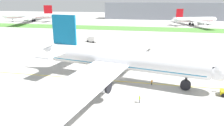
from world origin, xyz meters
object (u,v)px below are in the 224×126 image
at_px(parked_airliner_far_centre, 194,20).
at_px(airliner_foreground, 120,60).
at_px(ground_crew_wingwalker_port, 152,82).
at_px(service_truck_baggage_loader, 92,39).
at_px(ground_crew_wingwalker_starboard, 129,68).
at_px(ground_crew_marshaller_front, 140,98).
at_px(parked_airliner_far_left, 30,16).

bearing_deg(parked_airliner_far_centre, airliner_foreground, -106.58).
bearing_deg(parked_airliner_far_centre, ground_crew_wingwalker_port, -102.99).
xyz_separation_m(airliner_foreground, ground_crew_wingwalker_port, (8.65, -2.05, -4.83)).
xyz_separation_m(airliner_foreground, parked_airliner_far_centre, (40.53, 136.18, -1.11)).
bearing_deg(service_truck_baggage_loader, ground_crew_wingwalker_starboard, -59.37).
xyz_separation_m(airliner_foreground, ground_crew_marshaller_front, (6.29, -12.31, -4.77)).
bearing_deg(ground_crew_marshaller_front, parked_airliner_far_centre, 77.01).
xyz_separation_m(ground_crew_wingwalker_starboard, service_truck_baggage_loader, (-24.17, 40.82, 0.69)).
relative_size(service_truck_baggage_loader, parked_airliner_far_left, 0.07).
xyz_separation_m(service_truck_baggage_loader, parked_airliner_far_left, (-87.93, 85.62, 3.66)).
height_order(ground_crew_wingwalker_port, ground_crew_wingwalker_starboard, ground_crew_wingwalker_starboard).
height_order(airliner_foreground, ground_crew_marshaller_front, airliner_foreground).
xyz_separation_m(service_truck_baggage_loader, parked_airliner_far_centre, (63.15, 87.23, 3.00)).
bearing_deg(parked_airliner_far_centre, ground_crew_marshaller_front, -102.99).
bearing_deg(parked_airliner_far_centre, ground_crew_wingwalker_starboard, -106.93).
bearing_deg(ground_crew_wingwalker_starboard, parked_airliner_far_left, 131.56).
bearing_deg(ground_crew_wingwalker_port, ground_crew_wingwalker_starboard, 124.90).
height_order(ground_crew_marshaller_front, parked_airliner_far_centre, parked_airliner_far_centre).
relative_size(ground_crew_wingwalker_starboard, service_truck_baggage_loader, 0.27).
bearing_deg(parked_airliner_far_left, ground_crew_wingwalker_starboard, -48.44).
height_order(ground_crew_wingwalker_starboard, parked_airliner_far_left, parked_airliner_far_left).
relative_size(ground_crew_marshaller_front, ground_crew_wingwalker_starboard, 1.02).
xyz_separation_m(airliner_foreground, ground_crew_wingwalker_starboard, (1.55, 8.13, -4.79)).
height_order(airliner_foreground, ground_crew_wingwalker_port, airliner_foreground).
xyz_separation_m(ground_crew_marshaller_front, parked_airliner_far_left, (-116.84, 146.88, 4.33)).
xyz_separation_m(ground_crew_wingwalker_port, service_truck_baggage_loader, (-31.27, 51.00, 0.73)).
bearing_deg(ground_crew_wingwalker_port, airliner_foreground, 166.67).
distance_m(ground_crew_wingwalker_starboard, parked_airliner_far_left, 169.04).
distance_m(ground_crew_wingwalker_starboard, service_truck_baggage_loader, 47.45).
bearing_deg(ground_crew_marshaller_front, service_truck_baggage_loader, 115.26).
bearing_deg(ground_crew_wingwalker_port, parked_airliner_far_centre, 77.01).
relative_size(airliner_foreground, parked_airliner_far_left, 0.99).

